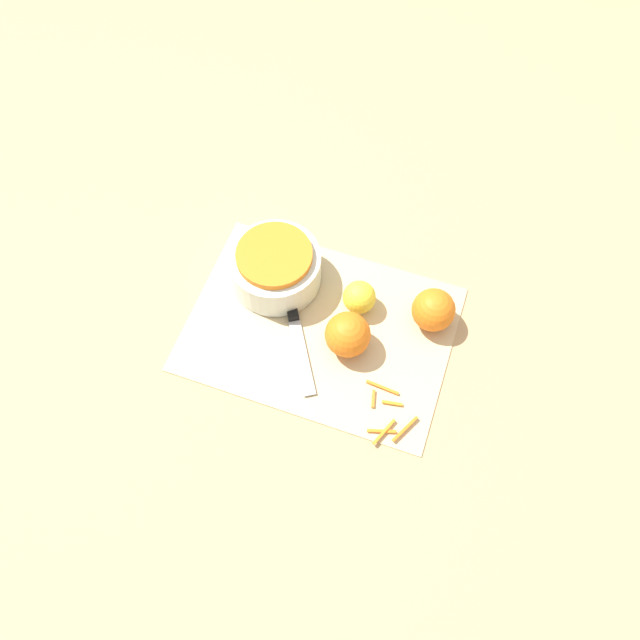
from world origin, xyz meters
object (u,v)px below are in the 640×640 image
Objects in this scene: orange_right at (433,310)px; bowl_speckled at (275,266)px; orange_left at (348,335)px; knife at (293,314)px; lemon at (359,297)px.

bowl_speckled is at bearing -178.43° from orange_right.
bowl_speckled is 0.19m from orange_left.
orange_right is (0.24, 0.07, 0.03)m from knife.
bowl_speckled is at bearing 152.17° from orange_left.
lemon is (-0.00, 0.08, -0.01)m from orange_left.
knife is at bearing -162.90° from orange_right.
knife is 2.60× the size of orange_left.
lemon is at bearing -1.91° from bowl_speckled.
bowl_speckled is 2.16× the size of orange_right.
knife is 3.47× the size of lemon.
orange_right is (0.30, 0.01, -0.00)m from bowl_speckled.
orange_left is (0.11, -0.02, 0.03)m from knife.
knife is 0.12m from orange_left.
orange_right is (0.13, 0.10, -0.00)m from orange_left.
knife is (0.06, -0.07, -0.04)m from bowl_speckled.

